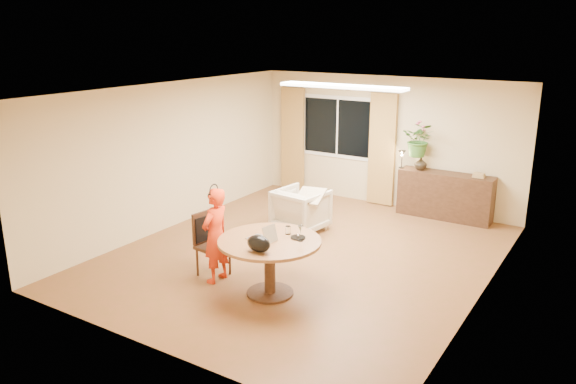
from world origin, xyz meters
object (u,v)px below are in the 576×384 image
object	(u,v)px
dining_chair	(213,245)
armchair	(301,210)
dining_table	(270,252)
child	(216,235)
sideboard	(445,196)

from	to	relation	value
dining_chair	armchair	size ratio (longest dim) A/B	1.12
dining_table	armchair	xyz separation A→B (m)	(-0.94, 2.39, -0.24)
dining_table	dining_chair	distance (m)	1.05
dining_table	child	size ratio (longest dim) A/B	1.01
dining_chair	sideboard	world-z (taller)	dining_chair
dining_table	dining_chair	size ratio (longest dim) A/B	1.47
child	armchair	xyz separation A→B (m)	(-0.06, 2.44, -0.30)
dining_chair	sideboard	xyz separation A→B (m)	(2.06, 4.36, -0.03)
armchair	sideboard	xyz separation A→B (m)	(1.96, 2.04, 0.06)
dining_table	sideboard	bearing A→B (deg)	77.04
dining_chair	child	bearing A→B (deg)	-29.62
child	sideboard	bearing A→B (deg)	156.63
dining_chair	child	xyz separation A→B (m)	(0.15, -0.12, 0.22)
child	armchair	distance (m)	2.46
armchair	sideboard	world-z (taller)	sideboard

